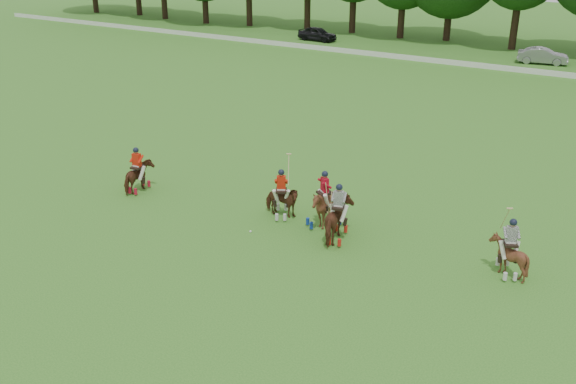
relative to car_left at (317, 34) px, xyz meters
The scene contains 10 objects.
ground 46.26m from the car_left, 66.75° to the right, with size 180.00×180.00×0.00m, color #2C6C1E.
boundary_rail 18.81m from the car_left, 13.84° to the right, with size 120.00×0.10×0.44m, color white.
car_left is the anchor object (origin of this frame).
car_mid 22.09m from the car_left, ahead, with size 1.44×4.14×1.36m, color gray.
polo_red_a 40.79m from the car_left, 72.71° to the right, with size 1.05×1.72×2.12m.
polo_red_b 42.44m from the car_left, 63.24° to the right, with size 1.77×1.69×2.66m.
polo_red_c 43.23m from the car_left, 60.87° to the right, with size 2.03×2.06×2.39m.
polo_stripe_a 44.45m from the car_left, 60.20° to the right, with size 1.36×2.10×2.34m.
polo_stripe_b 47.28m from the car_left, 53.17° to the right, with size 1.61×1.67×2.69m.
polo_ball 44.02m from the car_left, 64.67° to the right, with size 0.09×0.09×0.09m, color white.
Camera 1 is at (13.67, -16.05, 11.49)m, focal length 40.00 mm.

